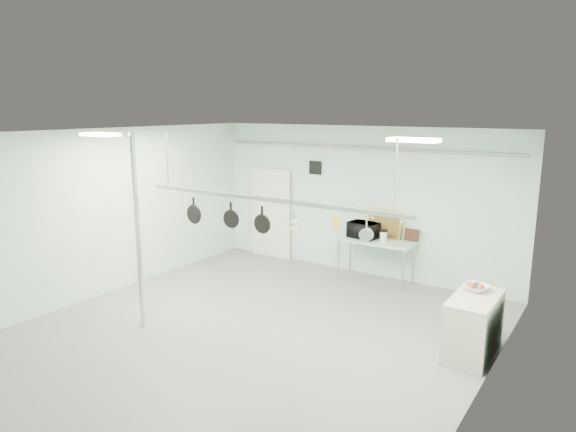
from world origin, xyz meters
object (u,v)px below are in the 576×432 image
Objects in this scene: coffee_canister at (383,236)px; pot_rack at (265,197)px; chrome_pole at (138,232)px; side_cabinet at (473,326)px; skillet_left at (194,210)px; skillet_right at (262,219)px; prep_table at (376,243)px; microwave at (364,230)px; fruit_bowl at (476,288)px; skillet_mid at (231,215)px.

pot_rack is at bearing -100.07° from coffee_canister.
chrome_pole is 2.67× the size of side_cabinet.
skillet_left is (-2.09, -3.26, 0.86)m from coffee_canister.
skillet_right reaches higher than side_cabinet.
pot_rack reaches higher than coffee_canister.
chrome_pole reaches higher than prep_table.
coffee_canister is (0.46, -0.03, -0.06)m from microwave.
fruit_bowl is 0.89× the size of skillet_right.
skillet_left reaches higher than fruit_bowl.
prep_table is at bearing 83.09° from pot_rack.
chrome_pole is 2.07m from skillet_right.
coffee_canister is at bearing -175.93° from microwave.
prep_table is 0.25m from coffee_canister.
prep_table is at bearing 63.49° from skillet_left.
skillet_mid reaches higher than microwave.
skillet_left reaches higher than microwave.
pot_rack is 11.62× the size of skillet_right.
coffee_canister is 3.97m from skillet_left.
skillet_mid is at bearing -108.25° from prep_table.
pot_rack is (-0.40, -3.30, 1.40)m from prep_table.
skillet_left is (-4.40, -1.36, 0.92)m from fruit_bowl.
coffee_canister is at bearing 137.68° from side_cabinet.
side_cabinet is 2.83× the size of skillet_mid.
skillet_right is (-0.06, 0.00, -0.35)m from pot_rack.
pot_rack is at bearing 3.60° from skillet_left.
skillet_mid is 1.03× the size of skillet_right.
chrome_pole is 0.67× the size of pot_rack.
coffee_canister is at bearing -12.82° from prep_table.
microwave is 1.37× the size of skillet_left.
chrome_pole is 1.53m from skillet_mid.
fruit_bowl is 3.93m from skillet_mid.
coffee_canister reaches higher than prep_table.
skillet_right is (1.45, 0.00, 0.01)m from skillet_left.
pot_rack reaches higher than skillet_mid.
side_cabinet is at bearing 10.74° from skillet_mid.
microwave is at bearing 175.68° from coffee_canister.
skillet_mid is (-1.27, -3.26, 0.87)m from coffee_canister.
skillet_mid is (0.83, 0.00, 0.01)m from skillet_left.
skillet_right is at bearing -97.94° from prep_table.
fruit_bowl is at bearing -39.50° from coffee_canister.
coffee_canister reaches higher than fruit_bowl.
prep_table reaches higher than side_cabinet.
prep_table is at bearing -170.43° from microwave.
fruit_bowl is (2.49, -1.94, 0.11)m from prep_table.
coffee_canister is 0.55× the size of fruit_bowl.
chrome_pole is at bearing -109.66° from skillet_left.
pot_rack reaches higher than fruit_bowl.
skillet_left is (-1.63, -3.29, 0.80)m from microwave.
coffee_canister is at bearing 79.93° from pot_rack.
skillet_mid is 0.63m from skillet_right.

